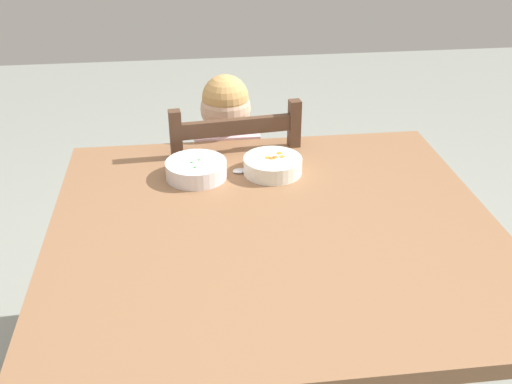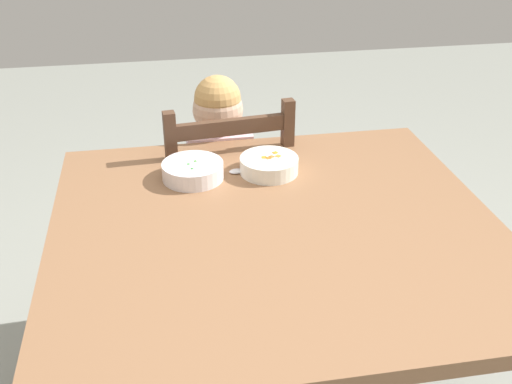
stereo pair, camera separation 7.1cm
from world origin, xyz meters
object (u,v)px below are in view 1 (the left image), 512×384
at_px(bowl_of_peas, 196,169).
at_px(dining_table, 274,257).
at_px(bowl_of_carrots, 273,165).
at_px(dining_chair, 230,212).
at_px(spoon, 247,170).
at_px(child_figure, 228,168).

bearing_deg(bowl_of_peas, dining_table, -56.71).
bearing_deg(dining_table, bowl_of_carrots, 82.80).
bearing_deg(bowl_of_peas, dining_chair, 68.38).
relative_size(bowl_of_peas, spoon, 1.30).
bearing_deg(child_figure, spoon, -82.38).
xyz_separation_m(dining_table, dining_chair, (-0.07, 0.59, -0.21)).
xyz_separation_m(child_figure, bowl_of_carrots, (0.11, -0.29, 0.15)).
height_order(dining_table, bowl_of_peas, bowl_of_peas).
relative_size(dining_table, bowl_of_carrots, 6.63).
bearing_deg(child_figure, bowl_of_peas, -111.14).
bearing_deg(dining_chair, bowl_of_carrots, -70.22).
relative_size(child_figure, bowl_of_peas, 5.30).
xyz_separation_m(dining_chair, spoon, (0.03, -0.28, 0.31)).
bearing_deg(bowl_of_carrots, child_figure, 111.15).
relative_size(dining_chair, bowl_of_carrots, 5.20).
bearing_deg(dining_table, spoon, 97.40).
bearing_deg(dining_chair, bowl_of_peas, -111.62).
distance_m(dining_table, spoon, 0.33).
distance_m(child_figure, spoon, 0.31).
bearing_deg(bowl_of_peas, bowl_of_carrots, 0.02).
height_order(dining_chair, spoon, dining_chair).
relative_size(bowl_of_peas, bowl_of_carrots, 1.03).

